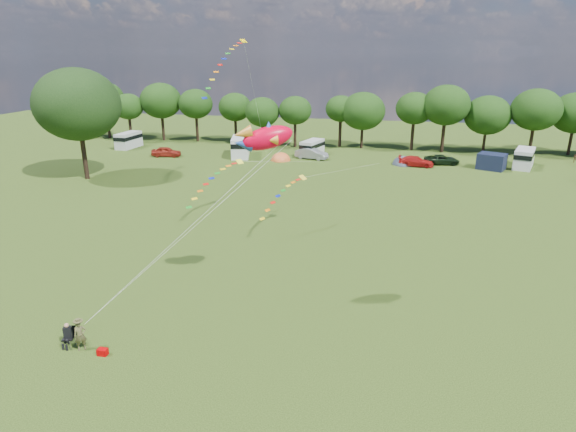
% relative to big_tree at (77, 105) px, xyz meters
% --- Properties ---
extents(ground_plane, '(180.00, 180.00, 0.00)m').
position_rel_big_tree_xyz_m(ground_plane, '(30.00, -28.00, -9.02)').
color(ground_plane, black).
rests_on(ground_plane, ground).
extents(tree_line, '(102.98, 10.98, 10.27)m').
position_rel_big_tree_xyz_m(tree_line, '(35.30, 26.99, -2.67)').
color(tree_line, black).
rests_on(tree_line, ground).
extents(big_tree, '(10.00, 10.00, 13.28)m').
position_rel_big_tree_xyz_m(big_tree, '(0.00, 0.00, 0.00)').
color(big_tree, black).
rests_on(big_tree, ground).
extents(car_a, '(4.63, 2.37, 1.47)m').
position_rel_big_tree_xyz_m(car_a, '(3.64, 14.37, -8.28)').
color(car_a, '#A0261A').
rests_on(car_a, ground).
extents(car_b, '(4.75, 2.64, 1.59)m').
position_rel_big_tree_xyz_m(car_b, '(25.22, 17.43, -8.22)').
color(car_b, gray).
rests_on(car_b, ground).
extents(car_c, '(4.69, 2.22, 1.37)m').
position_rel_big_tree_xyz_m(car_c, '(40.00, 15.83, -8.33)').
color(car_c, red).
rests_on(car_c, ground).
extents(car_d, '(5.15, 3.00, 1.32)m').
position_rel_big_tree_xyz_m(car_d, '(43.61, 17.90, -8.36)').
color(car_d, black).
rests_on(car_d, ground).
extents(campervan_a, '(2.47, 5.18, 2.48)m').
position_rel_big_tree_xyz_m(campervan_a, '(-5.49, 19.51, -7.69)').
color(campervan_a, '#B9B9BB').
rests_on(campervan_a, ground).
extents(campervan_b, '(3.90, 6.30, 2.87)m').
position_rel_big_tree_xyz_m(campervan_b, '(14.49, 16.91, -7.47)').
color(campervan_b, silver).
rests_on(campervan_b, ground).
extents(campervan_c, '(3.27, 5.16, 2.35)m').
position_rel_big_tree_xyz_m(campervan_c, '(24.89, 19.71, -7.76)').
color(campervan_c, silver).
rests_on(campervan_c, ground).
extents(campervan_d, '(3.71, 5.64, 2.55)m').
position_rel_big_tree_xyz_m(campervan_d, '(54.22, 18.18, -7.65)').
color(campervan_d, silver).
rests_on(campervan_d, ground).
extents(tent_orange, '(2.88, 3.15, 2.25)m').
position_rel_big_tree_xyz_m(tent_orange, '(21.00, 15.53, -9.00)').
color(tent_orange, orange).
rests_on(tent_orange, ground).
extents(tent_greyblue, '(3.10, 3.39, 2.31)m').
position_rel_big_tree_xyz_m(tent_greyblue, '(38.37, 16.62, -9.00)').
color(tent_greyblue, '#464E62').
rests_on(tent_greyblue, ground).
extents(awning_navy, '(4.17, 3.83, 2.11)m').
position_rel_big_tree_xyz_m(awning_navy, '(49.80, 16.24, -7.96)').
color(awning_navy, '#151B34').
rests_on(awning_navy, ground).
extents(kite_flyer, '(0.74, 0.71, 1.70)m').
position_rel_big_tree_xyz_m(kite_flyer, '(21.56, -32.29, -8.17)').
color(kite_flyer, brown).
rests_on(kite_flyer, ground).
extents(camp_chair, '(0.71, 0.72, 1.40)m').
position_rel_big_tree_xyz_m(camp_chair, '(20.72, -32.12, -8.18)').
color(camp_chair, '#99999E').
rests_on(camp_chair, ground).
extents(kite_bag, '(0.51, 0.35, 0.36)m').
position_rel_big_tree_xyz_m(kite_bag, '(22.90, -32.49, -8.84)').
color(kite_bag, '#B90003').
rests_on(kite_bag, ground).
extents(fish_kite, '(3.55, 2.37, 1.88)m').
position_rel_big_tree_xyz_m(fish_kite, '(29.84, -25.67, 1.42)').
color(fish_kite, red).
rests_on(fish_kite, ground).
extents(streamer_kite_a, '(3.35, 5.66, 5.78)m').
position_rel_big_tree_xyz_m(streamer_kite_a, '(19.52, -1.78, 5.17)').
color(streamer_kite_a, '#FAD200').
rests_on(streamer_kite_a, ground).
extents(streamer_kite_b, '(4.28, 4.73, 3.81)m').
position_rel_big_tree_xyz_m(streamer_kite_b, '(21.23, -10.23, -5.02)').
color(streamer_kite_b, '#FFFA2E').
rests_on(streamer_kite_b, ground).
extents(streamer_kite_c, '(3.07, 4.98, 2.80)m').
position_rel_big_tree_xyz_m(streamer_kite_c, '(28.32, -12.91, -5.22)').
color(streamer_kite_c, yellow).
rests_on(streamer_kite_c, ground).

